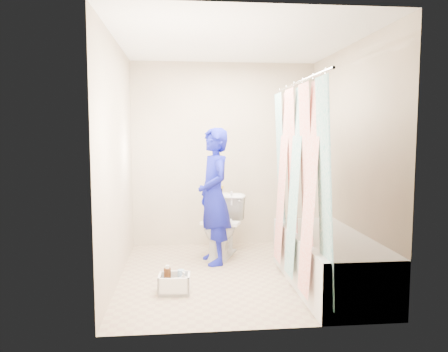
{
  "coord_description": "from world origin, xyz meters",
  "views": [
    {
      "loc": [
        -0.57,
        -4.44,
        1.49
      ],
      "look_at": [
        -0.09,
        0.42,
        1.0
      ],
      "focal_mm": 35.0,
      "sensor_mm": 36.0,
      "label": 1
    }
  ],
  "objects": [
    {
      "name": "wall_left",
      "position": [
        -1.2,
        0.0,
        1.2
      ],
      "size": [
        0.02,
        2.6,
        2.4
      ],
      "primitive_type": "cube",
      "color": "#BDAD91",
      "rests_on": "ground"
    },
    {
      "name": "ceiling",
      "position": [
        0.0,
        0.0,
        2.4
      ],
      "size": [
        2.4,
        2.6,
        0.02
      ],
      "primitive_type": "cube",
      "color": "white",
      "rests_on": "wall_back"
    },
    {
      "name": "shower_curtain",
      "position": [
        0.52,
        -0.43,
        1.02
      ],
      "size": [
        0.06,
        1.75,
        1.8
      ],
      "primitive_type": "cube",
      "color": "white",
      "rests_on": "curtain_rod"
    },
    {
      "name": "curtain_rod",
      "position": [
        0.52,
        -0.43,
        1.95
      ],
      "size": [
        0.02,
        1.9,
        0.02
      ],
      "primitive_type": "cylinder",
      "rotation": [
        1.57,
        0.0,
        0.0
      ],
      "color": "silver",
      "rests_on": "wall_back"
    },
    {
      "name": "floor",
      "position": [
        0.0,
        0.0,
        0.0
      ],
      "size": [
        2.6,
        2.6,
        0.0
      ],
      "primitive_type": "plane",
      "color": "tan",
      "rests_on": "ground"
    },
    {
      "name": "wall_back",
      "position": [
        0.0,
        1.3,
        1.2
      ],
      "size": [
        2.4,
        0.02,
        2.4
      ],
      "primitive_type": "cube",
      "color": "#BDAD91",
      "rests_on": "ground"
    },
    {
      "name": "wall_right",
      "position": [
        1.2,
        0.0,
        1.2
      ],
      "size": [
        0.02,
        2.6,
        2.4
      ],
      "primitive_type": "cube",
      "color": "#BDAD91",
      "rests_on": "ground"
    },
    {
      "name": "tank_lid",
      "position": [
        -0.11,
        0.61,
        0.43
      ],
      "size": [
        0.49,
        0.34,
        0.03
      ],
      "primitive_type": "cube",
      "rotation": [
        0.0,
        0.0,
        -0.37
      ],
      "color": "white",
      "rests_on": "toilet"
    },
    {
      "name": "cleaning_caddy",
      "position": [
        -0.63,
        -0.46,
        0.08
      ],
      "size": [
        0.31,
        0.25,
        0.22
      ],
      "rotation": [
        0.0,
        0.0,
        -0.07
      ],
      "color": "white",
      "rests_on": "ground"
    },
    {
      "name": "tank_internals",
      "position": [
        -0.04,
        0.92,
        0.72
      ],
      "size": [
        0.17,
        0.09,
        0.24
      ],
      "color": "black",
      "rests_on": "toilet"
    },
    {
      "name": "toilet",
      "position": [
        -0.07,
        0.72,
        0.36
      ],
      "size": [
        0.64,
        0.81,
        0.73
      ],
      "primitive_type": "imported",
      "rotation": [
        0.0,
        0.0,
        -0.37
      ],
      "color": "silver",
      "rests_on": "ground"
    },
    {
      "name": "wall_front",
      "position": [
        0.0,
        -1.3,
        1.2
      ],
      "size": [
        2.4,
        0.02,
        2.4
      ],
      "primitive_type": "cube",
      "color": "#BDAD91",
      "rests_on": "ground"
    },
    {
      "name": "bathtub",
      "position": [
        0.85,
        -0.43,
        0.27
      ],
      "size": [
        0.7,
        1.75,
        0.5
      ],
      "color": "silver",
      "rests_on": "ground"
    },
    {
      "name": "plumber",
      "position": [
        -0.2,
        0.45,
        0.77
      ],
      "size": [
        0.49,
        0.63,
        1.54
      ],
      "primitive_type": "imported",
      "rotation": [
        0.0,
        0.0,
        -1.34
      ],
      "color": "#0F2497",
      "rests_on": "ground"
    }
  ]
}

